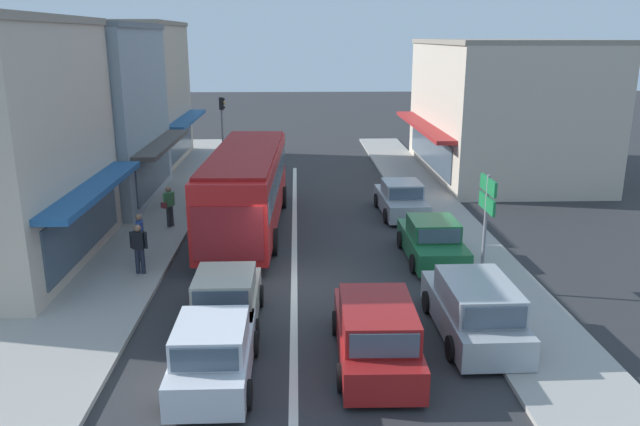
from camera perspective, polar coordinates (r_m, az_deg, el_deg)
The scene contains 19 objects.
ground_plane at distance 19.48m, azimuth -2.38°, elevation -6.71°, with size 140.00×140.00×0.00m, color #2D2D30.
lane_centre_line at distance 23.23m, azimuth -2.36°, elevation -2.91°, with size 0.20×28.00×0.01m, color silver.
sidewalk_left at distance 26.05m, azimuth -17.49°, elevation -1.41°, with size 5.20×44.00×0.14m, color #A39E96.
kerb_right at distance 25.84m, azimuth 11.54°, elevation -1.14°, with size 2.80×44.00×0.12m, color #A39E96.
shopfront_mid_block at distance 30.72m, azimuth -21.99°, elevation 8.27°, with size 8.37×8.41×8.04m.
shopfront_far_end at distance 39.14m, azimuth -17.71°, elevation 10.25°, with size 7.71×9.10×8.30m.
building_right_far at distance 36.31m, azimuth 16.29°, elevation 9.20°, with size 8.89×12.86×7.31m.
city_bus at distance 24.68m, azimuth -6.74°, elevation 2.65°, with size 3.00×10.93×3.23m.
hatchback_behind_bus_near at distance 16.92m, azimuth -8.56°, elevation -7.90°, with size 1.82×3.70×1.54m.
hatchback_behind_bus_mid at distance 14.33m, azimuth -9.73°, elevation -12.56°, with size 1.82×3.70×1.54m.
wagon_queue_gap_filler at distance 15.00m, azimuth 5.14°, elevation -10.87°, with size 2.00×4.53×1.58m.
parked_wagon_kerb_front at distance 16.62m, azimuth 13.92°, elevation -8.52°, with size 1.98×4.52×1.58m.
parked_sedan_kerb_second at distance 21.86m, azimuth 10.20°, elevation -2.56°, with size 1.92×4.21×1.47m.
parked_sedan_kerb_third at distance 27.19m, azimuth 7.44°, elevation 1.22°, with size 1.99×4.25×1.47m.
traffic_light_downstreet at distance 35.85m, azimuth -8.92°, elevation 8.27°, with size 0.33×0.24×4.20m.
directional_road_sign at distance 18.95m, azimuth 15.01°, elevation 0.72°, with size 0.10×1.40×3.60m.
pedestrian_with_handbag_near at distance 25.41m, azimuth -13.65°, elevation 0.80°, with size 0.48×0.62×1.63m.
pedestrian_browsing_midblock at distance 20.61m, azimuth -16.23°, elevation -2.91°, with size 0.57×0.26×1.63m.
pedestrian_far_walker at distance 21.79m, azimuth -16.13°, elevation -1.89°, with size 0.27×0.56×1.63m.
Camera 1 is at (0.12, -17.99, 7.48)m, focal length 35.00 mm.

